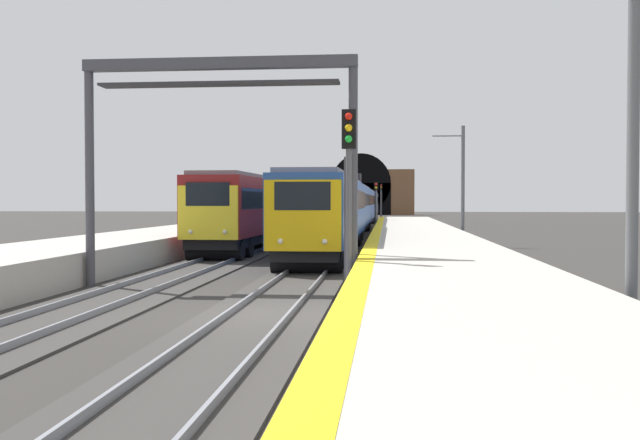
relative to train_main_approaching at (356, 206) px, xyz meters
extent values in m
plane|color=#302D2B|center=(-48.21, 0.00, -2.27)|extent=(320.00, 320.00, 0.00)
cube|color=#ADA89E|center=(-48.21, -4.55, -1.72)|extent=(112.00, 4.94, 1.09)
cube|color=yellow|center=(-48.21, -2.33, -1.17)|extent=(112.00, 0.50, 0.01)
cube|color=#383533|center=(-48.21, 0.00, -2.24)|extent=(160.00, 2.91, 0.06)
cube|color=gray|center=(-48.21, 0.72, -2.13)|extent=(160.00, 0.07, 0.15)
cube|color=gray|center=(-48.21, -0.72, -2.13)|extent=(160.00, 0.07, 0.15)
cube|color=#383533|center=(-48.21, 4.53, -2.24)|extent=(160.00, 3.19, 0.06)
cube|color=gray|center=(-48.21, 5.25, -2.13)|extent=(160.00, 0.07, 0.15)
cube|color=gray|center=(-48.21, 3.81, -2.13)|extent=(160.00, 0.07, 0.15)
cube|color=#264C99|center=(-29.96, 0.00, 0.06)|extent=(19.61, 2.97, 2.79)
cube|color=black|center=(-29.96, 0.00, 0.51)|extent=(18.83, 3.00, 0.97)
cube|color=slate|center=(-29.96, 0.00, 1.56)|extent=(19.02, 2.54, 0.20)
cube|color=black|center=(-29.96, 0.00, -1.51)|extent=(19.22, 2.63, 0.49)
cylinder|color=black|center=(-38.59, 0.05, -1.83)|extent=(0.90, 2.63, 0.88)
cylinder|color=black|center=(-36.79, 0.04, -1.83)|extent=(0.90, 2.63, 0.88)
cylinder|color=black|center=(-23.13, -0.04, -1.83)|extent=(0.90, 2.63, 0.88)
cylinder|color=black|center=(-21.33, -0.05, -1.83)|extent=(0.90, 2.63, 0.88)
cube|color=#E5B20F|center=(-39.80, 0.06, -0.07)|extent=(0.14, 2.74, 2.53)
cube|color=black|center=(-39.85, 0.06, 0.62)|extent=(0.05, 2.00, 1.00)
sphere|color=#F2EACC|center=(-39.86, -0.73, -0.98)|extent=(0.20, 0.20, 0.20)
sphere|color=#F2EACC|center=(-39.86, 0.84, -0.98)|extent=(0.20, 0.20, 0.20)
cube|color=#264C99|center=(-9.91, 0.00, 0.06)|extent=(19.61, 2.97, 2.79)
cube|color=black|center=(-9.91, 0.00, 0.53)|extent=(18.83, 3.00, 0.87)
cube|color=slate|center=(-9.91, 0.00, 1.56)|extent=(19.02, 2.54, 0.20)
cube|color=black|center=(-9.91, 0.00, -1.51)|extent=(19.22, 2.63, 0.49)
cylinder|color=black|center=(-18.40, 0.05, -1.83)|extent=(0.90, 2.63, 0.88)
cylinder|color=black|center=(-16.60, 0.04, -1.83)|extent=(0.90, 2.63, 0.88)
cylinder|color=black|center=(-3.23, -0.04, -1.83)|extent=(0.90, 2.63, 0.88)
cylinder|color=black|center=(-1.43, -0.05, -1.83)|extent=(0.90, 2.63, 0.88)
cube|color=#264C99|center=(10.14, 0.00, 0.06)|extent=(19.61, 2.97, 2.79)
cube|color=black|center=(10.14, 0.00, 0.53)|extent=(18.83, 3.00, 0.89)
cube|color=slate|center=(10.14, 0.00, 1.56)|extent=(19.02, 2.54, 0.20)
cube|color=black|center=(10.14, 0.00, -1.51)|extent=(19.22, 2.63, 0.49)
cylinder|color=black|center=(1.35, 0.05, -1.83)|extent=(0.90, 2.63, 0.88)
cylinder|color=black|center=(3.15, 0.04, -1.83)|extent=(0.90, 2.63, 0.88)
cylinder|color=black|center=(17.12, -0.04, -1.83)|extent=(0.90, 2.63, 0.88)
cylinder|color=black|center=(18.92, -0.05, -1.83)|extent=(0.90, 2.63, 0.88)
cube|color=#264C99|center=(30.18, 0.00, 0.06)|extent=(19.61, 2.97, 2.79)
cube|color=black|center=(30.18, 0.00, 0.49)|extent=(18.83, 3.00, 0.94)
cube|color=slate|center=(30.18, 0.00, 1.56)|extent=(19.02, 2.54, 0.20)
cube|color=black|center=(30.18, 0.00, -1.51)|extent=(19.22, 2.63, 0.49)
cylinder|color=black|center=(21.60, 0.05, -1.83)|extent=(0.90, 2.63, 0.88)
cylinder|color=black|center=(23.40, 0.04, -1.83)|extent=(0.90, 2.63, 0.88)
cylinder|color=black|center=(36.97, -0.04, -1.83)|extent=(0.90, 2.63, 0.88)
cylinder|color=black|center=(38.77, -0.05, -1.83)|extent=(0.90, 2.63, 0.88)
cube|color=black|center=(-9.91, 0.00, 2.11)|extent=(1.31, 1.72, 0.90)
cube|color=maroon|center=(-24.18, 4.53, 0.18)|extent=(21.01, 3.31, 2.82)
cube|color=black|center=(-24.18, 4.53, 0.55)|extent=(20.17, 3.32, 0.94)
cube|color=slate|center=(-24.18, 4.53, 1.68)|extent=(20.37, 2.88, 0.20)
cube|color=black|center=(-24.18, 4.53, -1.43)|extent=(20.58, 2.97, 0.54)
cylinder|color=black|center=(-33.52, 4.77, -1.78)|extent=(1.05, 2.58, 0.98)
cylinder|color=black|center=(-31.72, 4.72, -1.78)|extent=(1.05, 2.58, 0.98)
cylinder|color=black|center=(-16.63, 4.33, -1.78)|extent=(1.05, 2.58, 0.98)
cylinder|color=black|center=(-14.83, 4.29, -1.78)|extent=(1.05, 2.58, 0.98)
cube|color=yellow|center=(-34.69, 4.80, -0.06)|extent=(0.19, 2.66, 2.35)
cube|color=black|center=(-34.74, 4.80, 0.74)|extent=(0.09, 1.94, 1.01)
sphere|color=#F2EACC|center=(-34.77, 4.04, -0.88)|extent=(0.20, 0.20, 0.20)
sphere|color=#F2EACC|center=(-34.73, 5.56, -0.88)|extent=(0.20, 0.20, 0.20)
cube|color=maroon|center=(-2.56, 4.53, 0.18)|extent=(21.01, 3.31, 2.82)
cube|color=black|center=(-2.56, 4.53, 0.65)|extent=(20.17, 3.32, 0.92)
cube|color=slate|center=(-2.56, 4.53, 1.68)|extent=(20.37, 2.88, 0.20)
cube|color=black|center=(-2.56, 4.53, -1.43)|extent=(20.58, 2.97, 0.54)
cylinder|color=black|center=(-11.68, 4.76, -1.78)|extent=(1.05, 2.58, 0.98)
cylinder|color=black|center=(-9.88, 4.72, -1.78)|extent=(1.05, 2.58, 0.98)
cylinder|color=black|center=(4.76, 4.34, -1.78)|extent=(1.05, 2.58, 0.98)
cylinder|color=black|center=(6.56, 4.29, -1.78)|extent=(1.05, 2.58, 0.98)
cube|color=black|center=(-2.56, 4.53, 2.23)|extent=(1.34, 1.70, 0.90)
cylinder|color=#4C4C54|center=(-45.50, -1.89, -0.21)|extent=(0.16, 0.16, 4.12)
cube|color=black|center=(-45.50, -1.89, 2.38)|extent=(0.20, 0.38, 1.05)
cube|color=#4C4C54|center=(-45.36, -1.89, -0.21)|extent=(0.04, 0.28, 3.71)
sphere|color=red|center=(-45.63, -1.89, 2.70)|extent=(0.20, 0.20, 0.20)
sphere|color=yellow|center=(-45.63, -1.89, 2.40)|extent=(0.20, 0.20, 0.20)
sphere|color=green|center=(-45.63, -1.89, 2.10)|extent=(0.20, 0.20, 0.20)
cylinder|color=#4C4C54|center=(-1.74, -1.89, -0.45)|extent=(0.16, 0.16, 3.64)
cube|color=black|center=(-1.74, -1.89, 1.74)|extent=(0.20, 0.38, 0.75)
cube|color=#4C4C54|center=(-1.60, -1.89, -0.45)|extent=(0.04, 0.28, 3.27)
sphere|color=red|center=(-1.87, -1.89, 1.92)|extent=(0.20, 0.20, 0.20)
sphere|color=yellow|center=(-1.87, -1.89, 1.62)|extent=(0.20, 0.20, 0.20)
cylinder|color=#38383D|center=(44.95, -1.89, 0.02)|extent=(0.16, 0.16, 4.58)
cube|color=black|center=(44.95, -1.89, 2.69)|extent=(0.20, 0.38, 0.75)
cube|color=#38383D|center=(45.09, -1.89, 0.02)|extent=(0.04, 0.28, 4.12)
sphere|color=red|center=(44.82, -1.89, 2.86)|extent=(0.20, 0.20, 0.20)
sphere|color=yellow|center=(44.82, -1.89, 2.56)|extent=(0.20, 0.20, 0.20)
cylinder|color=#3F3F47|center=(-43.09, 6.41, 1.12)|extent=(0.28, 0.28, 6.77)
cylinder|color=#3F3F47|center=(-43.09, -1.88, 1.12)|extent=(0.28, 0.28, 6.77)
cube|color=#3F3F47|center=(-43.09, 2.26, 4.68)|extent=(0.36, 8.57, 0.35)
cube|color=#2D2D33|center=(-43.09, 2.26, 4.05)|extent=(0.70, 7.47, 0.08)
cube|color=brown|center=(73.81, 2.26, 2.15)|extent=(2.82, 20.57, 8.83)
cube|color=black|center=(72.35, 2.26, 0.82)|extent=(0.12, 11.52, 6.18)
cylinder|color=black|center=(72.35, 2.26, 3.91)|extent=(0.12, 11.52, 11.52)
cylinder|color=#595B60|center=(-51.02, -7.42, 1.38)|extent=(0.22, 0.22, 7.29)
cylinder|color=#595B60|center=(-21.48, -7.42, 1.34)|extent=(0.22, 0.22, 7.22)
cylinder|color=#595B60|center=(-21.48, -6.51, 4.36)|extent=(0.08, 1.83, 0.08)
camera|label=1|loc=(-64.49, -2.94, 0.45)|focal=39.61mm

